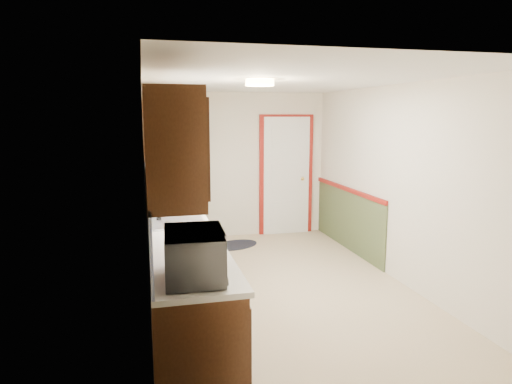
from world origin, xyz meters
TOP-DOWN VIEW (x-y plane):
  - room_shell at (0.00, 0.00)m, footprint 3.20×5.20m
  - kitchen_run at (-1.24, -0.29)m, footprint 0.63×4.00m
  - back_wall_trim at (0.99, 2.21)m, footprint 1.12×2.30m
  - ceiling_fixture at (-0.30, -0.20)m, footprint 0.30×0.30m
  - microwave at (-1.20, -1.95)m, footprint 0.35×0.60m
  - refrigerator at (-1.02, 2.05)m, footprint 0.72×0.71m
  - rug at (-0.17, 1.90)m, footprint 0.93×0.78m
  - cooktop at (-1.19, 1.02)m, footprint 0.49×0.58m

SIDE VIEW (x-z plane):
  - rug at x=-0.17m, z-range 0.00..0.01m
  - kitchen_run at x=-1.24m, z-range -0.29..1.91m
  - refrigerator at x=-1.02m, z-range 0.00..1.66m
  - back_wall_trim at x=0.99m, z-range -0.15..1.93m
  - cooktop at x=-1.19m, z-range 0.94..0.96m
  - microwave at x=-1.20m, z-range 0.94..1.34m
  - room_shell at x=0.00m, z-range -0.06..2.46m
  - ceiling_fixture at x=-0.30m, z-range 2.33..2.39m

